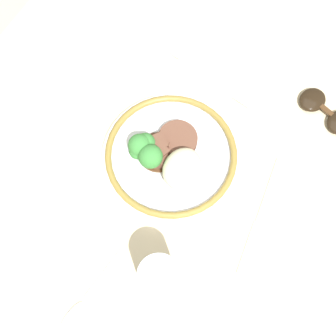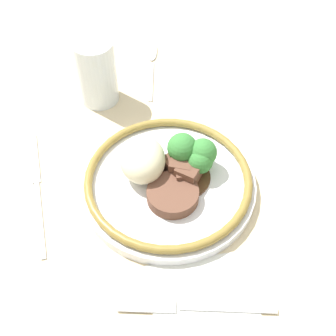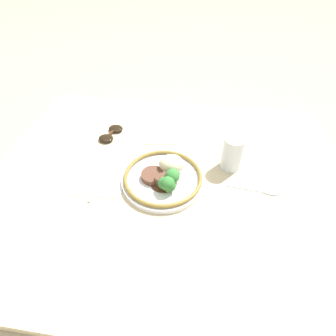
% 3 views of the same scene
% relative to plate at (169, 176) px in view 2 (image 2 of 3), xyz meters
% --- Properties ---
extents(ground_plane, '(8.00, 8.00, 0.00)m').
position_rel_plate_xyz_m(ground_plane, '(-0.01, 0.02, -0.06)').
color(ground_plane, tan).
extents(dining_table, '(1.11, 0.90, 0.04)m').
position_rel_plate_xyz_m(dining_table, '(-0.01, 0.02, -0.04)').
color(dining_table, beige).
rests_on(dining_table, ground).
extents(napkin, '(0.16, 0.14, 0.00)m').
position_rel_plate_xyz_m(napkin, '(-0.20, -0.03, -0.02)').
color(napkin, silver).
rests_on(napkin, dining_table).
extents(plate, '(0.25, 0.25, 0.07)m').
position_rel_plate_xyz_m(plate, '(0.00, 0.00, 0.00)').
color(plate, white).
rests_on(plate, dining_table).
extents(juice_glass, '(0.06, 0.06, 0.11)m').
position_rel_plate_xyz_m(juice_glass, '(0.20, 0.10, 0.03)').
color(juice_glass, '#F4AD19').
rests_on(juice_glass, dining_table).
extents(fork, '(0.04, 0.19, 0.00)m').
position_rel_plate_xyz_m(fork, '(-0.19, 0.00, -0.02)').
color(fork, silver).
rests_on(fork, napkin).
extents(knife, '(0.22, 0.04, 0.00)m').
position_rel_plate_xyz_m(knife, '(0.02, 0.19, -0.02)').
color(knife, silver).
rests_on(knife, dining_table).
extents(spoon, '(0.16, 0.03, 0.01)m').
position_rel_plate_xyz_m(spoon, '(0.29, 0.00, -0.02)').
color(spoon, silver).
rests_on(spoon, dining_table).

